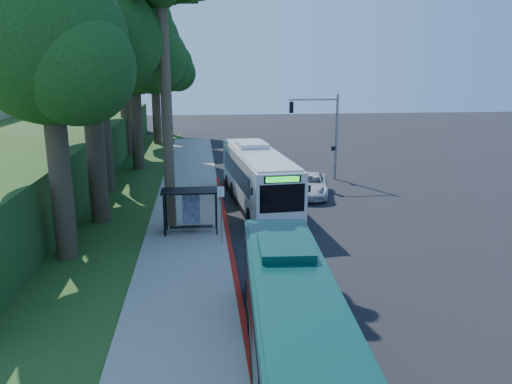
{
  "coord_description": "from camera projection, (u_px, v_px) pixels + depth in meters",
  "views": [
    {
      "loc": [
        -6.42,
        -29.9,
        9.11
      ],
      "look_at": [
        -2.89,
        1.0,
        1.32
      ],
      "focal_mm": 35.0,
      "sensor_mm": 36.0,
      "label": 1
    }
  ],
  "objects": [
    {
      "name": "grass_verge",
      "position": [
        107.0,
        200.0,
        35.12
      ],
      "size": [
        8.0,
        70.0,
        0.06
      ],
      "primitive_type": "cube",
      "color": "#234719",
      "rests_on": "ground"
    },
    {
      "name": "tree_5",
      "position": [
        168.0,
        69.0,
        66.95
      ],
      "size": [
        7.35,
        7.0,
        12.86
      ],
      "color": "#382B1E",
      "rests_on": "ground"
    },
    {
      "name": "palm_tree",
      "position": [
        162.0,
        4.0,
        26.38
      ],
      "size": [
        4.2,
        4.2,
        14.4
      ],
      "color": "#4C3F2D",
      "rests_on": "ground"
    },
    {
      "name": "ground",
      "position": [
        303.0,
        215.0,
        31.74
      ],
      "size": [
        140.0,
        140.0,
        0.0
      ],
      "primitive_type": "plane",
      "color": "black",
      "rests_on": "ground"
    },
    {
      "name": "tree_2",
      "position": [
        134.0,
        51.0,
        43.29
      ],
      "size": [
        8.82,
        8.4,
        15.12
      ],
      "color": "#382B1E",
      "rests_on": "ground"
    },
    {
      "name": "tree_6",
      "position": [
        50.0,
        54.0,
        22.16
      ],
      "size": [
        7.56,
        7.2,
        13.74
      ],
      "color": "#382B1E",
      "rests_on": "ground"
    },
    {
      "name": "white_bus",
      "position": [
        257.0,
        177.0,
        33.49
      ],
      "size": [
        3.96,
        13.66,
        4.02
      ],
      "rotation": [
        0.0,
        0.0,
        0.08
      ],
      "color": "silver",
      "rests_on": "ground"
    },
    {
      "name": "teal_bus",
      "position": [
        291.0,
        318.0,
        15.17
      ],
      "size": [
        3.16,
        11.75,
        3.47
      ],
      "rotation": [
        0.0,
        0.0,
        -0.06
      ],
      "color": "#0A372F",
      "rests_on": "ground"
    },
    {
      "name": "tree_1",
      "position": [
        96.0,
        14.0,
        34.87
      ],
      "size": [
        10.5,
        10.0,
        18.26
      ],
      "color": "#382B1E",
      "rests_on": "ground"
    },
    {
      "name": "tree_4",
      "position": [
        155.0,
        62.0,
        58.95
      ],
      "size": [
        8.4,
        8.0,
        14.14
      ],
      "color": "#382B1E",
      "rests_on": "ground"
    },
    {
      "name": "bus_shelter",
      "position": [
        186.0,
        202.0,
        27.74
      ],
      "size": [
        3.2,
        1.51,
        2.55
      ],
      "color": "black",
      "rests_on": "ground"
    },
    {
      "name": "tree_3",
      "position": [
        122.0,
        38.0,
        50.41
      ],
      "size": [
        10.08,
        9.6,
        17.28
      ],
      "color": "#382B1E",
      "rests_on": "ground"
    },
    {
      "name": "tree_0",
      "position": [
        88.0,
        29.0,
        27.64
      ],
      "size": [
        8.4,
        8.0,
        15.7
      ],
      "color": "#382B1E",
      "rests_on": "ground"
    },
    {
      "name": "sidewalk",
      "position": [
        187.0,
        218.0,
        30.92
      ],
      "size": [
        4.5,
        70.0,
        0.12
      ],
      "primitive_type": "cube",
      "color": "gray",
      "rests_on": "ground"
    },
    {
      "name": "traffic_signal_pole",
      "position": [
        325.0,
        126.0,
        40.72
      ],
      "size": [
        4.1,
        0.3,
        7.0
      ],
      "color": "gray",
      "rests_on": "ground"
    },
    {
      "name": "pickup",
      "position": [
        310.0,
        185.0,
        36.35
      ],
      "size": [
        3.86,
        6.13,
        1.58
      ],
      "primitive_type": "imported",
      "rotation": [
        0.0,
        0.0,
        -0.23
      ],
      "color": "silver",
      "rests_on": "ground"
    },
    {
      "name": "stop_sign_pole",
      "position": [
        221.0,
        207.0,
        25.82
      ],
      "size": [
        0.35,
        0.06,
        3.17
      ],
      "color": "gray",
      "rests_on": "ground"
    },
    {
      "name": "red_curb",
      "position": [
        228.0,
        237.0,
        27.32
      ],
      "size": [
        0.25,
        30.0,
        0.13
      ],
      "primitive_type": "cube",
      "color": "maroon",
      "rests_on": "ground"
    }
  ]
}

